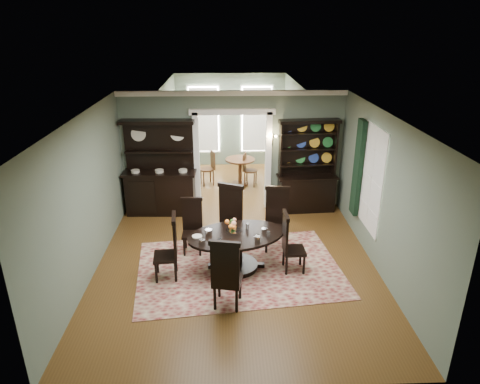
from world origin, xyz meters
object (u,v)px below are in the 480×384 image
object	(u,v)px
sideboard	(161,181)
parlor_table	(240,168)
dining_table	(236,245)
welsh_dresser	(307,178)

from	to	relation	value
sideboard	parlor_table	world-z (taller)	sideboard
dining_table	parlor_table	world-z (taller)	parlor_table
dining_table	parlor_table	size ratio (longest dim) A/B	2.52
sideboard	parlor_table	xyz separation A→B (m)	(2.05, 1.87, -0.30)
parlor_table	welsh_dresser	bearing A→B (deg)	-48.92
welsh_dresser	parlor_table	distance (m)	2.47
welsh_dresser	parlor_table	bearing A→B (deg)	127.15
welsh_dresser	parlor_table	xyz separation A→B (m)	(-1.61, 1.84, -0.33)
dining_table	sideboard	bearing A→B (deg)	107.66
dining_table	sideboard	world-z (taller)	sideboard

